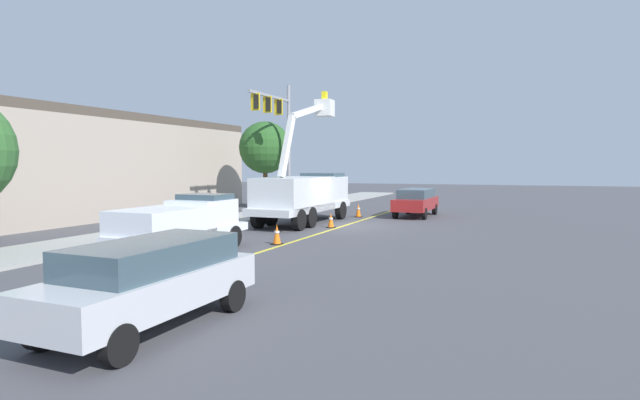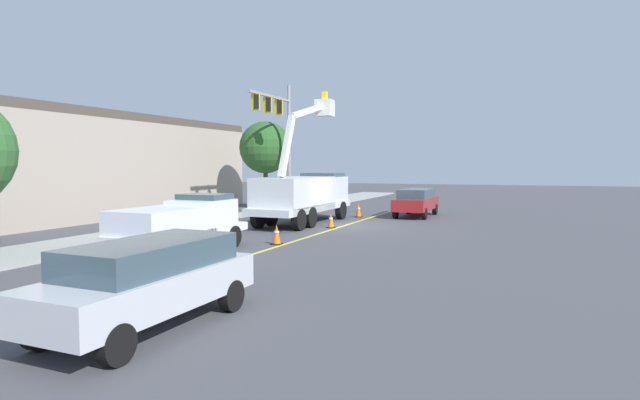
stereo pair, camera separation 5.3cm
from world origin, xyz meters
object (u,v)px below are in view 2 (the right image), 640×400
object	(u,v)px
trailing_sedan	(148,278)
traffic_cone_leading	(180,259)
service_pickup_truck	(180,222)
utility_bucket_truck	(304,193)
traffic_signal_mast	(278,125)
traffic_cone_mid_rear	(331,221)
traffic_cone_trailing	(359,210)
traffic_cone_mid_front	(277,235)
passing_minivan	(416,201)

from	to	relation	value
trailing_sedan	traffic_cone_leading	distance (m)	5.48
service_pickup_truck	utility_bucket_truck	bearing A→B (deg)	-4.19
traffic_signal_mast	trailing_sedan	bearing A→B (deg)	-162.46
trailing_sedan	traffic_signal_mast	distance (m)	23.55
trailing_sedan	traffic_signal_mast	world-z (taller)	traffic_signal_mast
service_pickup_truck	traffic_cone_mid_rear	distance (m)	9.30
trailing_sedan	traffic_cone_trailing	size ratio (longest dim) A/B	5.78
traffic_cone_mid_front	traffic_cone_mid_rear	distance (m)	5.84
utility_bucket_truck	traffic_cone_mid_front	world-z (taller)	utility_bucket_truck
trailing_sedan	traffic_cone_mid_front	bearing A→B (deg)	10.41
passing_minivan	traffic_cone_leading	size ratio (longest dim) A/B	6.76
traffic_cone_mid_front	traffic_signal_mast	size ratio (longest dim) A/B	0.10
service_pickup_truck	trailing_sedan	size ratio (longest dim) A/B	1.16
traffic_cone_trailing	traffic_cone_mid_rear	bearing A→B (deg)	-179.60
trailing_sedan	passing_minivan	bearing A→B (deg)	-4.11
passing_minivan	traffic_cone_mid_rear	size ratio (longest dim) A/B	6.57
traffic_cone_mid_front	traffic_cone_trailing	bearing A→B (deg)	-1.70
traffic_cone_trailing	traffic_signal_mast	xyz separation A→B (m)	(0.28, 5.39, 5.32)
traffic_cone_mid_front	traffic_cone_trailing	world-z (taller)	traffic_cone_trailing
passing_minivan	traffic_cone_mid_front	xyz separation A→B (m)	(-13.02, 3.57, -0.57)
service_pickup_truck	traffic_cone_leading	distance (m)	3.11
trailing_sedan	traffic_cone_mid_front	xyz separation A→B (m)	(10.31, 1.89, -0.57)
traffic_cone_leading	trailing_sedan	bearing A→B (deg)	-151.50
service_pickup_truck	traffic_cone_leading	bearing A→B (deg)	-146.07
traffic_cone_leading	passing_minivan	bearing A→B (deg)	-12.99
utility_bucket_truck	traffic_cone_mid_rear	size ratio (longest dim) A/B	11.15
service_pickup_truck	traffic_signal_mast	world-z (taller)	traffic_signal_mast
traffic_cone_leading	utility_bucket_truck	bearing A→B (deg)	4.11
traffic_cone_mid_front	traffic_signal_mast	world-z (taller)	traffic_signal_mast
service_pickup_truck	passing_minivan	bearing A→B (deg)	-20.37
utility_bucket_truck	passing_minivan	world-z (taller)	utility_bucket_truck
trailing_sedan	traffic_cone_mid_front	world-z (taller)	trailing_sedan
utility_bucket_truck	trailing_sedan	world-z (taller)	utility_bucket_truck
service_pickup_truck	traffic_cone_mid_front	world-z (taller)	service_pickup_truck
service_pickup_truck	traffic_cone_trailing	bearing A→B (deg)	-10.71
traffic_cone_leading	traffic_cone_mid_front	xyz separation A→B (m)	(5.52, -0.71, 0.04)
passing_minivan	traffic_cone_mid_rear	world-z (taller)	passing_minivan
traffic_cone_leading	traffic_cone_trailing	xyz separation A→B (m)	(16.91, -1.05, 0.06)
passing_minivan	trailing_sedan	xyz separation A→B (m)	(-23.33, 1.68, 0.00)
service_pickup_truck	traffic_cone_mid_front	xyz separation A→B (m)	(3.02, -2.39, -0.72)
traffic_cone_leading	traffic_cone_mid_front	bearing A→B (deg)	-7.30
service_pickup_truck	traffic_cone_leading	size ratio (longest dim) A/B	7.88
traffic_cone_mid_front	traffic_cone_mid_rear	xyz separation A→B (m)	(5.83, -0.38, -0.03)
passing_minivan	trailing_sedan	size ratio (longest dim) A/B	1.00
traffic_cone_leading	traffic_signal_mast	distance (m)	18.54
traffic_signal_mast	traffic_cone_trailing	bearing A→B (deg)	-93.02
trailing_sedan	traffic_cone_mid_rear	world-z (taller)	trailing_sedan
traffic_cone_mid_front	traffic_cone_trailing	xyz separation A→B (m)	(11.39, -0.34, 0.02)
traffic_cone_mid_rear	traffic_cone_leading	bearing A→B (deg)	174.54
traffic_cone_leading	traffic_cone_mid_front	world-z (taller)	traffic_cone_mid_front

